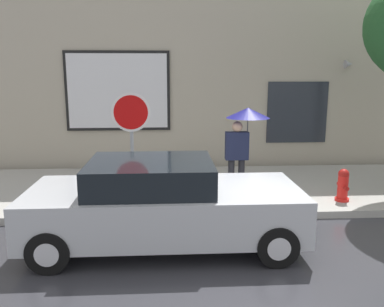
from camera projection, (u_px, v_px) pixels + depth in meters
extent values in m
plane|color=#333338|center=(252.00, 242.00, 6.93)|extent=(60.00, 60.00, 0.00)
cube|color=#A3A099|center=(227.00, 188.00, 9.85)|extent=(20.00, 4.00, 0.15)
cube|color=#B2A893|center=(217.00, 50.00, 11.62)|extent=(20.00, 0.40, 7.00)
cube|color=black|center=(118.00, 91.00, 11.46)|extent=(2.97, 0.06, 2.26)
cube|color=silver|center=(118.00, 91.00, 11.43)|extent=(2.81, 0.03, 2.10)
cube|color=#262B33|center=(297.00, 112.00, 11.90)|extent=(1.80, 0.04, 1.80)
cone|color=#99999E|center=(349.00, 64.00, 11.57)|extent=(0.22, 0.24, 0.24)
cube|color=#B7BABF|center=(165.00, 209.00, 6.68)|extent=(4.46, 1.86, 0.74)
cube|color=black|center=(151.00, 175.00, 6.55)|extent=(2.01, 1.64, 0.46)
cylinder|color=black|center=(253.00, 208.00, 7.67)|extent=(0.64, 0.22, 0.64)
cylinder|color=silver|center=(253.00, 208.00, 7.67)|extent=(0.35, 0.24, 0.35)
cylinder|color=black|center=(277.00, 246.00, 6.00)|extent=(0.64, 0.22, 0.64)
cylinder|color=silver|center=(277.00, 246.00, 6.00)|extent=(0.35, 0.24, 0.35)
cylinder|color=black|center=(75.00, 212.00, 7.48)|extent=(0.64, 0.22, 0.64)
cylinder|color=silver|center=(75.00, 212.00, 7.48)|extent=(0.35, 0.24, 0.35)
cylinder|color=black|center=(49.00, 252.00, 5.81)|extent=(0.64, 0.22, 0.64)
cylinder|color=silver|center=(49.00, 252.00, 5.81)|extent=(0.35, 0.24, 0.35)
cylinder|color=red|center=(343.00, 187.00, 8.61)|extent=(0.22, 0.22, 0.59)
sphere|color=#AD1814|center=(344.00, 174.00, 8.55)|extent=(0.23, 0.23, 0.23)
cylinder|color=#AD1814|center=(346.00, 188.00, 8.44)|extent=(0.09, 0.12, 0.09)
cylinder|color=#AD1814|center=(340.00, 184.00, 8.76)|extent=(0.09, 0.12, 0.09)
cylinder|color=red|center=(342.00, 199.00, 8.66)|extent=(0.30, 0.30, 0.06)
cylinder|color=black|center=(231.00, 178.00, 8.83)|extent=(0.14, 0.14, 0.85)
cylinder|color=black|center=(241.00, 178.00, 8.85)|extent=(0.14, 0.14, 0.85)
cube|color=#191E38|center=(237.00, 146.00, 8.69)|extent=(0.50, 0.22, 0.60)
sphere|color=tan|center=(237.00, 127.00, 8.61)|extent=(0.23, 0.23, 0.23)
cylinder|color=#4C4C51|center=(247.00, 134.00, 8.66)|extent=(0.02, 0.02, 0.90)
cone|color=navy|center=(248.00, 113.00, 8.57)|extent=(0.94, 0.94, 0.22)
cylinder|color=gray|center=(132.00, 153.00, 7.95)|extent=(0.07, 0.07, 2.31)
cylinder|color=white|center=(131.00, 112.00, 7.75)|extent=(0.76, 0.02, 0.76)
cylinder|color=red|center=(131.00, 112.00, 7.74)|extent=(0.66, 0.02, 0.66)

